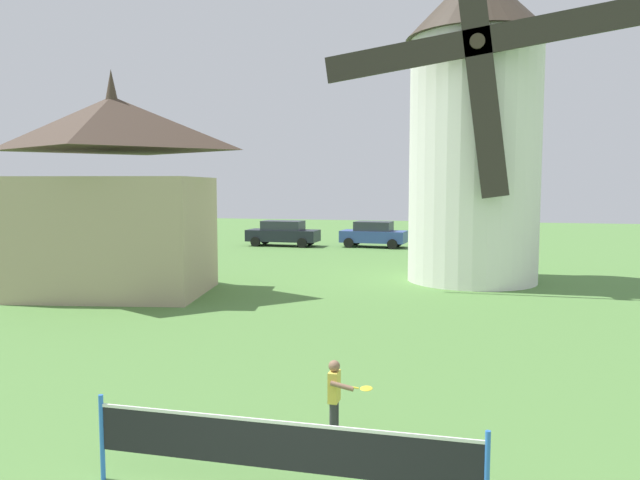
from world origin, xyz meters
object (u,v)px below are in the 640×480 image
(tennis_net, at_px, (279,446))
(player_far, at_px, (336,393))
(parked_car_black, at_px, (283,233))
(parked_car_blue, at_px, (374,234))
(windmill, at_px, (475,121))
(chapel, at_px, (115,198))

(tennis_net, relative_size, player_far, 4.13)
(player_far, distance_m, parked_car_black, 28.57)
(tennis_net, relative_size, parked_car_black, 1.07)
(parked_car_blue, bearing_deg, player_far, -82.45)
(parked_car_black, relative_size, parked_car_blue, 1.11)
(windmill, bearing_deg, chapel, -153.99)
(player_far, xyz_separation_m, parked_car_black, (-9.22, 27.04, 0.16))
(windmill, relative_size, chapel, 1.80)
(chapel, bearing_deg, parked_car_black, 87.93)
(parked_car_black, distance_m, parked_car_blue, 5.59)
(player_far, bearing_deg, chapel, 135.09)
(tennis_net, height_order, parked_car_black, parked_car_black)
(windmill, xyz_separation_m, chapel, (-11.87, -5.79, -2.88))
(windmill, height_order, player_far, windmill)
(parked_car_black, height_order, parked_car_blue, same)
(parked_car_black, bearing_deg, parked_car_blue, 5.88)
(parked_car_black, height_order, chapel, chapel)
(parked_car_black, bearing_deg, tennis_net, -72.82)
(tennis_net, distance_m, parked_car_blue, 29.81)
(parked_car_blue, height_order, chapel, chapel)
(tennis_net, relative_size, parked_car_blue, 1.18)
(windmill, bearing_deg, player_far, -97.42)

